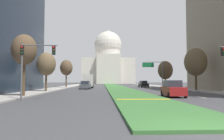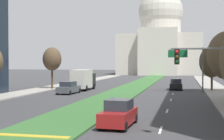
# 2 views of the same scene
# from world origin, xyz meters

# --- Properties ---
(ground_plane) EXTENTS (262.20, 262.20, 0.00)m
(ground_plane) POSITION_xyz_m (0.00, 59.59, 0.00)
(ground_plane) COLOR #3D3D3F
(grass_median) EXTENTS (5.18, 107.26, 0.14)m
(grass_median) POSITION_xyz_m (0.00, 53.63, 0.07)
(grass_median) COLOR #386B33
(grass_median) RESTS_ON ground_plane
(median_curb_nose) EXTENTS (4.66, 0.50, 0.04)m
(median_curb_nose) POSITION_xyz_m (0.00, 11.31, 0.16)
(median_curb_nose) COLOR gold
(median_curb_nose) RESTS_ON grass_median
(lane_dashes_right) EXTENTS (0.16, 53.84, 0.01)m
(lane_dashes_right) POSITION_xyz_m (7.02, 42.01, 0.00)
(lane_dashes_right) COLOR silver
(lane_dashes_right) RESTS_ON ground_plane
(sidewalk_left) EXTENTS (4.00, 107.26, 0.15)m
(sidewalk_left) POSITION_xyz_m (-13.46, 47.67, 0.07)
(sidewalk_left) COLOR #9E9991
(sidewalk_left) RESTS_ON ground_plane
(sidewalk_right) EXTENTS (4.00, 107.26, 0.15)m
(sidewalk_right) POSITION_xyz_m (13.46, 47.67, 0.07)
(sidewalk_right) COLOR #9E9991
(sidewalk_right) RESTS_ON ground_plane
(capitol_building) EXTENTS (29.55, 27.56, 32.08)m
(capitol_building) POSITION_xyz_m (0.00, 118.49, 12.33)
(capitol_building) COLOR beige
(capitol_building) RESTS_ON ground_plane
(traffic_light_near_left) EXTENTS (3.34, 0.35, 5.20)m
(traffic_light_near_left) POSITION_xyz_m (-10.11, 12.62, 3.80)
(traffic_light_near_left) COLOR #515456
(traffic_light_near_left) RESTS_ON ground_plane
(overhead_guide_sign) EXTENTS (5.07, 0.20, 6.50)m
(overhead_guide_sign) POSITION_xyz_m (9.34, 43.65, 4.62)
(overhead_guide_sign) COLOR #515456
(overhead_guide_sign) RESTS_ON ground_plane
(street_tree_left_near) EXTENTS (2.70, 2.70, 6.85)m
(street_tree_left_near) POSITION_xyz_m (-12.10, 16.29, 5.10)
(street_tree_left_near) COLOR #4C3823
(street_tree_left_near) RESTS_ON ground_plane
(street_tree_left_mid) EXTENTS (2.97, 2.97, 6.29)m
(street_tree_left_mid) POSITION_xyz_m (-12.49, 26.99, 4.40)
(street_tree_left_mid) COLOR #4C3823
(street_tree_left_mid) RESTS_ON ground_plane
(street_tree_right_mid) EXTENTS (3.85, 3.85, 7.42)m
(street_tree_right_mid) POSITION_xyz_m (12.62, 28.71, 5.00)
(street_tree_right_mid) COLOR #4C3823
(street_tree_right_mid) RESTS_ON ground_plane
(street_tree_left_far) EXTENTS (2.99, 2.99, 6.76)m
(street_tree_left_far) POSITION_xyz_m (-12.20, 44.17, 4.86)
(street_tree_left_far) COLOR #4C3823
(street_tree_left_far) RESTS_ON ground_plane
(street_tree_right_far) EXTENTS (3.77, 3.77, 6.80)m
(street_tree_right_far) POSITION_xyz_m (12.61, 46.18, 4.43)
(street_tree_right_far) COLOR #4C3823
(street_tree_right_far) RESTS_ON ground_plane
(sedan_lead_stopped) EXTENTS (2.09, 4.23, 1.82)m
(sedan_lead_stopped) POSITION_xyz_m (4.19, 15.90, 0.84)
(sedan_lead_stopped) COLOR maroon
(sedan_lead_stopped) RESTS_ON ground_plane
(sedan_midblock) EXTENTS (2.22, 4.55, 1.70)m
(sedan_midblock) POSITION_xyz_m (-7.05, 37.52, 0.80)
(sedan_midblock) COLOR #4C5156
(sedan_midblock) RESTS_ON ground_plane
(sedan_distant) EXTENTS (2.03, 4.42, 1.74)m
(sedan_distant) POSITION_xyz_m (7.27, 47.88, 0.81)
(sedan_distant) COLOR black
(sedan_distant) RESTS_ON ground_plane
(box_truck_delivery) EXTENTS (2.40, 6.40, 3.20)m
(box_truck_delivery) POSITION_xyz_m (-6.91, 43.84, 1.68)
(box_truck_delivery) COLOR black
(box_truck_delivery) RESTS_ON ground_plane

